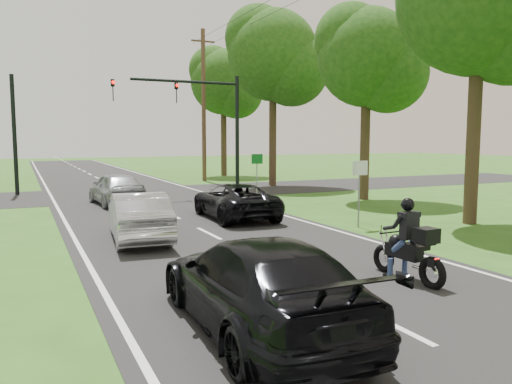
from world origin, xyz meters
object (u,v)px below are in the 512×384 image
silver_suv (116,188)px  utility_pole_far (204,105)px  sign_green (257,165)px  dark_car_behind (258,284)px  traffic_signal (203,112)px  silver_sedan (139,216)px  dark_suv (235,201)px  motorcycle_rider (409,248)px  sign_white (360,178)px

silver_suv → utility_pole_far: bearing=-131.4°
silver_suv → sign_green: (6.23, -0.91, 0.88)m
dark_car_behind → traffic_signal: size_ratio=0.75×
silver_sedan → traffic_signal: 11.98m
dark_suv → dark_car_behind: size_ratio=0.94×
dark_car_behind → utility_pole_far: utility_pole_far is taller
utility_pole_far → sign_green: 11.63m
motorcycle_rider → dark_car_behind: size_ratio=0.41×
motorcycle_rider → sign_white: size_ratio=0.92×
traffic_signal → utility_pole_far: 8.55m
traffic_signal → sign_green: traffic_signal is taller
motorcycle_rider → silver_suv: (-3.25, 14.25, 0.06)m
silver_suv → motorcycle_rider: bearing=98.1°
traffic_signal → sign_white: traffic_signal is taller
utility_pole_far → motorcycle_rider: bearing=-100.0°
dark_suv → utility_pole_far: (4.37, 15.64, 4.45)m
utility_pole_far → dark_suv: bearing=-105.6°
traffic_signal → silver_sedan: bearing=-118.2°
traffic_signal → sign_white: 11.39m
sign_white → silver_suv: bearing=124.1°
utility_pole_far → sign_green: utility_pole_far is taller
silver_sedan → utility_pole_far: size_ratio=0.41×
silver_suv → utility_pole_far: utility_pole_far is taller
motorcycle_rider → silver_sedan: (-4.00, 6.25, 0.02)m
silver_sedan → utility_pole_far: (8.29, 18.11, 4.40)m
motorcycle_rider → sign_white: (2.79, 5.34, 0.94)m
silver_suv → dark_car_behind: (-0.58, -15.31, -0.02)m
utility_pole_far → dark_car_behind: bearing=-107.7°
motorcycle_rider → dark_suv: (-0.09, 8.72, -0.03)m
motorcycle_rider → silver_suv: motorcycle_rider is taller
silver_suv → utility_pole_far: 13.34m
traffic_signal → sign_green: (1.56, -3.02, -2.54)m
silver_sedan → dark_car_behind: (0.18, -7.31, 0.02)m
dark_suv → utility_pole_far: size_ratio=0.45×
traffic_signal → sign_white: bearing=-83.0°
silver_sedan → dark_car_behind: dark_car_behind is taller
utility_pole_far → sign_white: 19.39m
motorcycle_rider → utility_pole_far: bearing=77.9°
motorcycle_rider → silver_suv: size_ratio=0.47×
motorcycle_rider → sign_green: size_ratio=0.92×
silver_sedan → sign_white: size_ratio=1.91×
traffic_signal → silver_suv: bearing=-155.7°
dark_car_behind → sign_green: 15.95m
utility_pole_far → sign_white: size_ratio=4.71×
dark_car_behind → motorcycle_rider: bearing=-162.3°
dark_suv → sign_white: (2.87, -3.38, 0.96)m
utility_pole_far → traffic_signal: bearing=-109.7°
motorcycle_rider → dark_suv: bearing=88.5°
dark_suv → silver_suv: 6.37m
traffic_signal → sign_green: 4.24m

